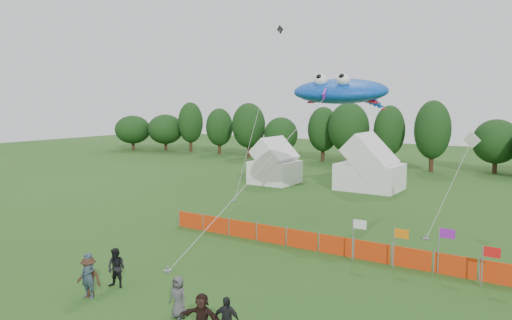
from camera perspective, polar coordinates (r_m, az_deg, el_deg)
The scene contains 14 objects.
ground at distance 21.08m, azimuth -9.35°, elevation -15.85°, with size 160.00×160.00×0.00m, color #234C16.
treeline at distance 60.42m, azimuth 22.12°, elevation 2.60°, with size 104.57×8.78×8.36m.
tent_left at distance 48.83m, azimuth 2.16°, elevation -0.56°, with size 4.12×4.12×3.63m.
tent_right at distance 46.51m, azimuth 12.87°, elevation -0.91°, with size 5.55×4.44×3.92m.
barrier_fence at distance 27.00m, azimuth 9.04°, elevation -9.61°, with size 21.90×0.06×1.00m.
flag_row at distance 24.91m, azimuth 17.89°, elevation -9.09°, with size 6.73×0.71×2.23m.
spectator_a at distance 22.11m, azimuth -18.63°, elevation -12.41°, with size 0.69×0.45×1.89m, color #2D3E4C.
spectator_b at distance 22.93m, azimuth -15.68°, elevation -11.81°, with size 0.84×0.66×1.73m, color black.
spectator_c at distance 22.20m, azimuth -18.56°, elevation -12.57°, with size 1.11×0.64×1.72m, color #392216.
spectator_e at distance 19.54m, azimuth -8.87°, elevation -15.19°, with size 0.78×0.51×1.59m, color #444448.
spectator_f at distance 17.69m, azimuth -6.21°, elevation -17.45°, with size 1.55×0.49×1.67m, color black.
stingray_kite at distance 34.90m, azimuth 9.99°, elevation 7.72°, with size 7.40×23.47×9.89m.
small_kite_white at distance 34.14m, azimuth 22.26°, elevation -0.65°, with size 1.98×5.99×6.12m.
small_kite_dark at distance 44.52m, azimuth 0.67°, elevation 7.14°, with size 1.85×9.58×15.19m.
Camera 1 is at (13.30, -14.22, 8.09)m, focal length 35.00 mm.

